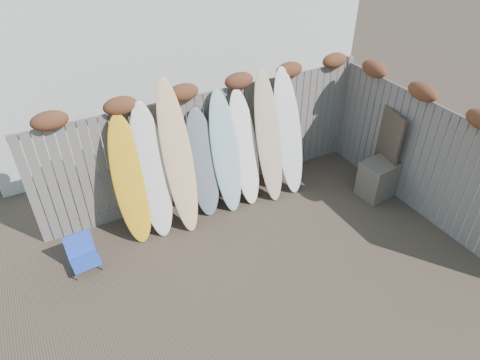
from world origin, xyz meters
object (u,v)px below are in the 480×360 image
wooden_crate (378,179)px  surfboard_0 (130,181)px  lattice_panel (382,146)px  beach_chair (82,253)px

wooden_crate → surfboard_0: (-4.20, 1.12, 0.67)m
lattice_panel → surfboard_0: 4.57m
beach_chair → lattice_panel: 5.51m
wooden_crate → surfboard_0: 4.40m
lattice_panel → surfboard_0: bearing=-174.9°
beach_chair → wooden_crate: size_ratio=0.79×
lattice_panel → beach_chair: bearing=-169.2°
beach_chair → wooden_crate: 5.22m
beach_chair → surfboard_0: size_ratio=0.26×
beach_chair → lattice_panel: (5.47, -0.41, 0.53)m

